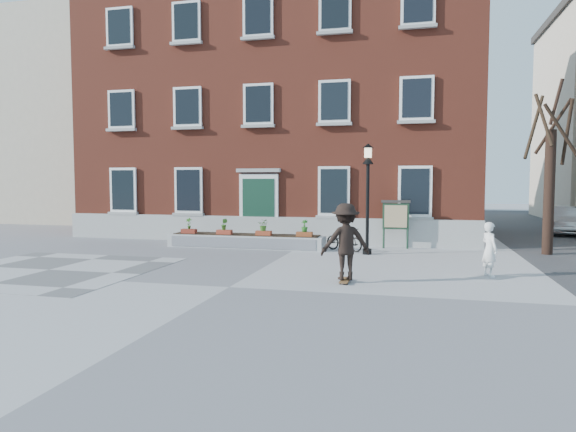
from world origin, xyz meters
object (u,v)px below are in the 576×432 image
(bystander, at_px, (489,249))
(notice_board, at_px, (396,216))
(parked_car, at_px, (568,220))
(bicycle, at_px, (344,240))
(skateboarder, at_px, (345,242))
(lamp_post, at_px, (368,183))

(bystander, height_order, notice_board, notice_board)
(bystander, bearing_deg, parked_car, -51.91)
(bicycle, distance_m, notice_board, 2.32)
(parked_car, bearing_deg, skateboarder, -106.93)
(parked_car, bearing_deg, lamp_post, -119.05)
(lamp_post, bearing_deg, parked_car, 46.03)
(parked_car, xyz_separation_m, lamp_post, (-8.92, -9.25, 1.87))
(bicycle, xyz_separation_m, lamp_post, (0.91, -0.65, 2.11))
(notice_board, distance_m, skateboarder, 7.11)
(notice_board, bearing_deg, skateboarder, -98.07)
(skateboarder, bearing_deg, bystander, 25.70)
(bystander, xyz_separation_m, notice_board, (-2.72, 5.25, 0.51))
(notice_board, bearing_deg, parked_car, 42.93)
(lamp_post, xyz_separation_m, notice_board, (0.92, 1.80, -1.28))
(bicycle, xyz_separation_m, notice_board, (1.83, 1.15, 0.84))
(bicycle, distance_m, bystander, 6.13)
(bicycle, height_order, notice_board, notice_board)
(bystander, height_order, lamp_post, lamp_post)
(parked_car, relative_size, skateboarder, 1.99)
(bicycle, distance_m, skateboarder, 5.98)
(notice_board, bearing_deg, lamp_post, -117.04)
(bicycle, height_order, bystander, bystander)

